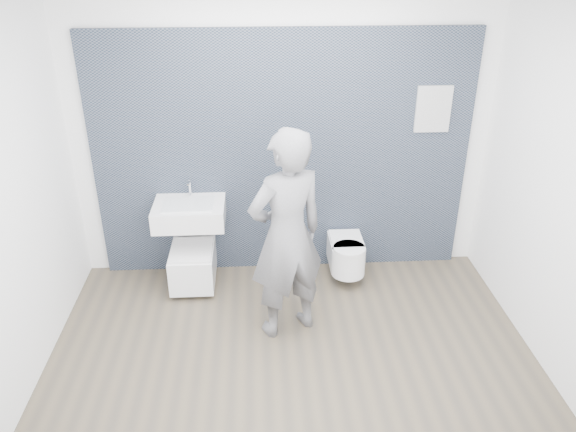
{
  "coord_description": "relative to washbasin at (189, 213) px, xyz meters",
  "views": [
    {
      "loc": [
        -0.25,
        -3.6,
        3.11
      ],
      "look_at": [
        0.0,
        0.6,
        1.0
      ],
      "focal_mm": 35.0,
      "sensor_mm": 36.0,
      "label": 1
    }
  ],
  "objects": [
    {
      "name": "ground",
      "position": [
        0.9,
        -1.19,
        -0.77
      ],
      "size": [
        4.0,
        4.0,
        0.0
      ],
      "primitive_type": "plane",
      "color": "brown",
      "rests_on": "ground"
    },
    {
      "name": "room_shell",
      "position": [
        0.9,
        -1.19,
        0.97
      ],
      "size": [
        4.0,
        4.0,
        4.0
      ],
      "color": "white",
      "rests_on": "ground"
    },
    {
      "name": "tile_wall",
      "position": [
        0.9,
        0.28,
        -0.77
      ],
      "size": [
        3.6,
        0.06,
        2.4
      ],
      "primitive_type": "cube",
      "color": "black",
      "rests_on": "ground"
    },
    {
      "name": "washbasin",
      "position": [
        0.0,
        0.0,
        0.0
      ],
      "size": [
        0.67,
        0.5,
        0.5
      ],
      "color": "white",
      "rests_on": "ground"
    },
    {
      "name": "toilet_square",
      "position": [
        -0.0,
        -0.05,
        -0.51
      ],
      "size": [
        0.42,
        0.6,
        0.79
      ],
      "color": "white",
      "rests_on": "ground"
    },
    {
      "name": "toilet_rounded",
      "position": [
        1.51,
        -0.03,
        -0.49
      ],
      "size": [
        0.33,
        0.56,
        0.31
      ],
      "color": "white",
      "rests_on": "ground"
    },
    {
      "name": "info_placard",
      "position": [
        2.3,
        0.23,
        -0.77
      ],
      "size": [
        0.33,
        0.03,
        0.44
      ],
      "primitive_type": "cube",
      "color": "white",
      "rests_on": "ground"
    },
    {
      "name": "visitor",
      "position": [
        0.87,
        -0.8,
        0.16
      ],
      "size": [
        0.79,
        0.68,
        1.84
      ],
      "primitive_type": "imported",
      "rotation": [
        0.0,
        0.0,
        3.57
      ],
      "color": "slate",
      "rests_on": "ground"
    }
  ]
}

